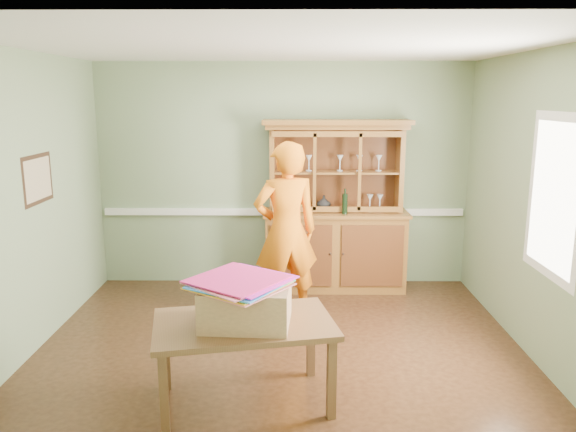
{
  "coord_description": "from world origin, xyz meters",
  "views": [
    {
      "loc": [
        0.11,
        -4.8,
        2.3
      ],
      "look_at": [
        0.07,
        0.4,
        1.19
      ],
      "focal_mm": 35.0,
      "sensor_mm": 36.0,
      "label": 1
    }
  ],
  "objects_px": {
    "china_hutch": "(335,230)",
    "dining_table": "(244,331)",
    "cardboard_box": "(246,304)",
    "person": "(286,232)"
  },
  "relations": [
    {
      "from": "china_hutch",
      "to": "dining_table",
      "type": "distance_m",
      "value": 2.81
    },
    {
      "from": "cardboard_box",
      "to": "person",
      "type": "relative_size",
      "value": 0.34
    },
    {
      "from": "dining_table",
      "to": "cardboard_box",
      "type": "bearing_deg",
      "value": -67.3
    },
    {
      "from": "dining_table",
      "to": "person",
      "type": "height_order",
      "value": "person"
    },
    {
      "from": "dining_table",
      "to": "cardboard_box",
      "type": "xyz_separation_m",
      "value": [
        0.02,
        -0.03,
        0.23
      ]
    },
    {
      "from": "china_hutch",
      "to": "cardboard_box",
      "type": "height_order",
      "value": "china_hutch"
    },
    {
      "from": "china_hutch",
      "to": "cardboard_box",
      "type": "distance_m",
      "value": 2.83
    },
    {
      "from": "china_hutch",
      "to": "dining_table",
      "type": "height_order",
      "value": "china_hutch"
    },
    {
      "from": "dining_table",
      "to": "person",
      "type": "xyz_separation_m",
      "value": [
        0.29,
        1.72,
        0.35
      ]
    },
    {
      "from": "dining_table",
      "to": "person",
      "type": "distance_m",
      "value": 1.78
    }
  ]
}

